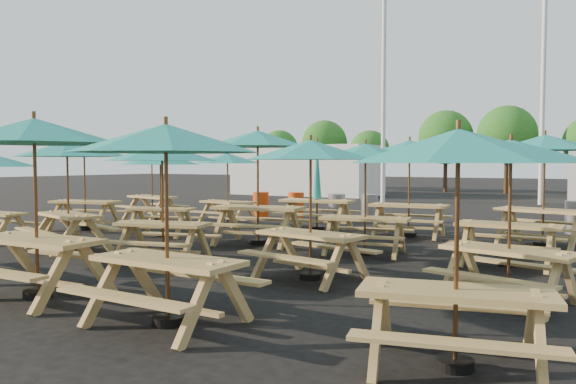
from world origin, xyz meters
The scene contains 31 objects.
ground centered at (0.00, 0.00, 0.00)m, with size 120.00×120.00×0.00m, color black.
picnic_unit_2 centered at (-5.45, -0.11, 2.06)m, with size 2.65×2.65×2.37m.
picnic_unit_3 centered at (-5.63, 2.70, 2.01)m, with size 2.58×2.58×2.31m.
picnic_unit_5 centered at (-2.87, -2.77, 2.00)m, with size 2.69×2.69×2.30m.
picnic_unit_6 centered at (-2.76, -0.07, 1.82)m, with size 2.42×2.42×2.10m.
picnic_unit_7 centered at (-2.68, 2.67, 1.85)m, with size 2.16×2.16×2.13m.
picnic_unit_8 centered at (0.20, -5.79, 2.13)m, with size 2.33×2.33×2.45m.
picnic_unit_9 centered at (-0.19, -2.86, 1.90)m, with size 2.43×2.43×2.19m.
picnic_unit_10 centered at (0.15, -0.14, 2.23)m, with size 2.74×2.74×2.57m.
picnic_unit_11 centered at (0.14, 2.85, 1.03)m, with size 2.10×1.87×2.50m.
picnic_unit_12 centered at (2.61, -5.91, 1.99)m, with size 2.21×2.21×2.28m.
picnic_unit_13 centered at (2.88, -2.91, 1.92)m, with size 2.41×2.41×2.21m.
picnic_unit_14 centered at (2.74, -0.23, 1.94)m, with size 2.39×2.39×2.23m.
picnic_unit_15 centered at (2.69, 2.81, 2.09)m, with size 2.43×2.43×2.41m.
picnic_unit_16 centered at (5.75, -5.70, 1.87)m, with size 2.40×2.40×2.15m.
picnic_unit_17 centered at (5.81, -2.98, 1.86)m, with size 2.46×2.46×2.14m.
picnic_unit_18 centered at (5.43, -0.18, 1.96)m, with size 2.18×2.18×2.26m.
picnic_unit_19 centered at (5.75, 2.61, 2.14)m, with size 2.80×2.80×2.46m.
waste_bin_0 centered at (-3.15, 5.23, 0.43)m, with size 0.53×0.53×0.85m, color #CE3E0C.
waste_bin_1 centered at (-2.00, 5.60, 0.43)m, with size 0.53×0.53×0.85m, color #CE3E0C.
waste_bin_2 centered at (-0.45, 5.44, 0.43)m, with size 0.53×0.53×0.85m, color gray.
waste_bin_3 centered at (0.55, 5.68, 0.43)m, with size 0.53×0.53×0.85m, color gray.
waste_bin_4 centered at (6.28, 5.48, 0.43)m, with size 0.53×0.53×0.85m, color gray.
mast_0 centered at (-2.00, 14.00, 6.00)m, with size 0.20×0.20×12.00m, color silver.
mast_1 centered at (4.50, 16.00, 6.00)m, with size 0.20×0.20×12.00m, color silver.
event_tent_0 centered at (-8.00, 18.00, 1.40)m, with size 8.00×4.00×2.80m, color silver.
tree_0 centered at (-14.07, 25.25, 2.83)m, with size 2.80×2.80×4.24m.
tree_1 centered at (-9.74, 23.90, 3.15)m, with size 3.11×3.11×4.72m.
tree_2 centered at (-6.39, 23.65, 2.62)m, with size 2.59×2.59×3.93m.
tree_3 centered at (-1.75, 24.72, 3.41)m, with size 3.36×3.36×5.09m.
tree_4 centered at (1.90, 24.26, 3.46)m, with size 3.41×3.41×5.17m.
Camera 1 is at (6.85, -10.69, 1.83)m, focal length 35.00 mm.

